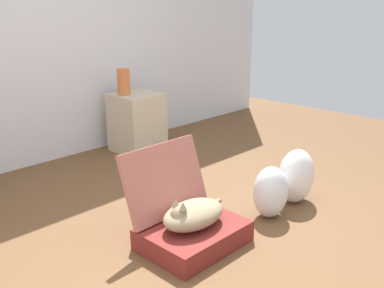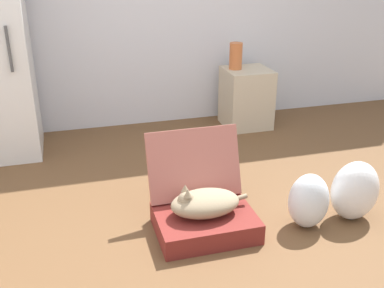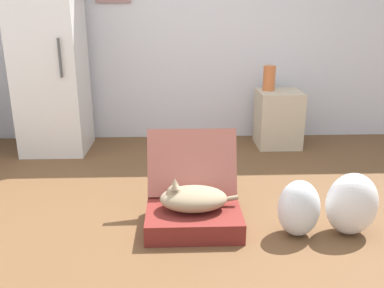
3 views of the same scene
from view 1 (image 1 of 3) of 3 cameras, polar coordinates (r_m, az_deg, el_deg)
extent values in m
plane|color=brown|center=(2.87, 3.74, -12.76)|extent=(7.68, 7.68, 0.00)
cube|color=silver|center=(4.29, -20.31, 14.60)|extent=(6.40, 0.12, 2.60)
cube|color=maroon|center=(2.83, 0.19, -11.61)|extent=(0.62, 0.47, 0.14)
cube|color=#B26356|center=(2.86, -3.49, -4.64)|extent=(0.62, 0.19, 0.46)
ellipsoid|color=#998466|center=(2.76, 0.20, -9.01)|extent=(0.44, 0.28, 0.15)
sphere|color=#998466|center=(2.66, -1.63, -9.10)|extent=(0.11, 0.11, 0.11)
cone|color=#998466|center=(2.61, -1.17, -7.95)|extent=(0.05, 0.05, 0.05)
cone|color=#998466|center=(2.65, -2.11, -7.54)|extent=(0.05, 0.05, 0.05)
cylinder|color=#998466|center=(2.93, 2.31, -8.08)|extent=(0.20, 0.03, 0.07)
ellipsoid|color=silver|center=(3.18, 10.02, -6.08)|extent=(0.27, 0.23, 0.37)
ellipsoid|color=white|center=(3.44, 13.19, -4.03)|extent=(0.33, 0.24, 0.41)
cube|color=beige|center=(4.55, -7.05, 2.78)|extent=(0.44, 0.44, 0.59)
cylinder|color=#CC6B38|center=(4.43, -8.76, 7.88)|extent=(0.13, 0.13, 0.26)
camera|label=2|loc=(1.24, 80.20, 14.26)|focal=42.67mm
camera|label=3|loc=(1.81, 66.55, 4.54)|focal=37.93mm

